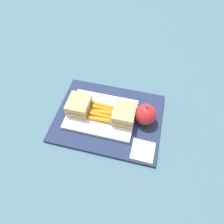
{
  "coord_description": "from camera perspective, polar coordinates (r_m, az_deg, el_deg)",
  "views": [
    {
      "loc": [
        0.11,
        -0.38,
        0.59
      ],
      "look_at": [
        0.01,
        0.0,
        0.04
      ],
      "focal_mm": 32.54,
      "sensor_mm": 36.0,
      "label": 1
    }
  ],
  "objects": [
    {
      "name": "sandwich_half_right",
      "position": [
        0.67,
        3.38,
        -0.58
      ],
      "size": [
        0.07,
        0.08,
        0.04
      ],
      "color": "tan",
      "rests_on": "food_tray"
    },
    {
      "name": "lunchbag_mat",
      "position": [
        0.71,
        -0.99,
        -1.54
      ],
      "size": [
        0.36,
        0.28,
        0.01
      ],
      "primitive_type": "cube",
      "color": "navy",
      "rests_on": "ground_plane"
    },
    {
      "name": "carrot_sticks_bundle",
      "position": [
        0.69,
        -3.06,
        -0.0
      ],
      "size": [
        0.08,
        0.07,
        0.02
      ],
      "color": "orange",
      "rests_on": "food_tray"
    },
    {
      "name": "apple",
      "position": [
        0.67,
        9.41,
        -0.69
      ],
      "size": [
        0.07,
        0.07,
        0.08
      ],
      "color": "red",
      "rests_on": "lunchbag_mat"
    },
    {
      "name": "paper_napkin",
      "position": [
        0.64,
        8.68,
        -10.66
      ],
      "size": [
        0.07,
        0.07,
        0.0
      ],
      "primitive_type": "cube",
      "rotation": [
        0.0,
        0.0,
        -0.02
      ],
      "color": "white",
      "rests_on": "lunchbag_mat"
    },
    {
      "name": "ground_plane",
      "position": [
        0.71,
        -0.98,
        -1.77
      ],
      "size": [
        2.4,
        2.4,
        0.0
      ],
      "primitive_type": "plane",
      "color": "#42667A"
    },
    {
      "name": "food_tray",
      "position": [
        0.7,
        -2.98,
        -0.63
      ],
      "size": [
        0.23,
        0.17,
        0.01
      ],
      "primitive_type": "cube",
      "color": "white",
      "rests_on": "lunchbag_mat"
    },
    {
      "name": "sandwich_half_left",
      "position": [
        0.7,
        -9.27,
        1.95
      ],
      "size": [
        0.07,
        0.08,
        0.04
      ],
      "color": "tan",
      "rests_on": "food_tray"
    }
  ]
}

